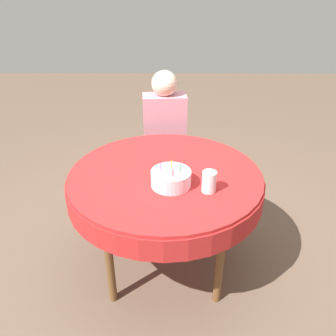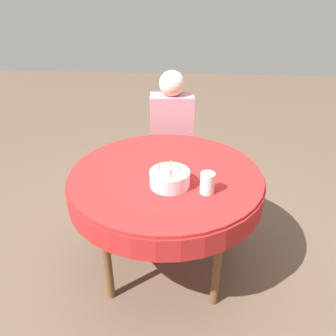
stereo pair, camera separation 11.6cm
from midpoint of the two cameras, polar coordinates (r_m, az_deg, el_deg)
ground_plane at (r=2.53m, az=1.02°, el=-15.96°), size 12.00×12.00×0.00m
dining_table at (r=2.10m, az=1.18°, el=-2.86°), size 1.23×1.23×0.76m
chair at (r=3.05m, az=1.69°, el=3.62°), size 0.43×0.43×0.91m
person at (r=2.87m, az=1.84°, el=7.10°), size 0.38×0.33×1.20m
birthday_cake at (r=1.90m, az=2.05°, el=-1.84°), size 0.23×0.23×0.14m
drinking_glass at (r=1.85m, az=8.65°, el=-2.63°), size 0.08×0.08×0.12m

